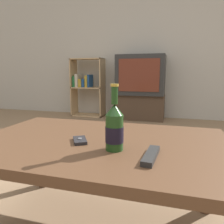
{
  "coord_description": "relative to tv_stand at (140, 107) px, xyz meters",
  "views": [
    {
      "loc": [
        0.33,
        -0.93,
        0.79
      ],
      "look_at": [
        0.01,
        0.19,
        0.58
      ],
      "focal_mm": 35.0,
      "sensor_mm": 36.0,
      "label": 1
    }
  ],
  "objects": [
    {
      "name": "back_wall",
      "position": [
        0.21,
        0.26,
        1.09
      ],
      "size": [
        8.0,
        0.05,
        2.6
      ],
      "color": "beige",
      "rests_on": "ground_plane"
    },
    {
      "name": "coffee_table",
      "position": [
        0.21,
        -2.76,
        0.2
      ],
      "size": [
        1.19,
        0.76,
        0.48
      ],
      "color": "brown",
      "rests_on": "ground_plane"
    },
    {
      "name": "tv_stand",
      "position": [
        0.0,
        0.0,
        0.0
      ],
      "size": [
        0.8,
        0.37,
        0.42
      ],
      "color": "#4C3828",
      "rests_on": "ground_plane"
    },
    {
      "name": "television",
      "position": [
        -0.0,
        -0.0,
        0.54
      ],
      "size": [
        0.79,
        0.48,
        0.66
      ],
      "color": "#2D2D2D",
      "rests_on": "tv_stand"
    },
    {
      "name": "bookshelf",
      "position": [
        -1.01,
        0.05,
        0.35
      ],
      "size": [
        0.58,
        0.3,
        1.04
      ],
      "color": "tan",
      "rests_on": "ground_plane"
    },
    {
      "name": "beer_bottle",
      "position": [
        0.32,
        -2.87,
        0.36
      ],
      "size": [
        0.07,
        0.07,
        0.27
      ],
      "color": "#1E4219",
      "rests_on": "coffee_table"
    },
    {
      "name": "cell_phone",
      "position": [
        0.14,
        -2.81,
        0.28
      ],
      "size": [
        0.1,
        0.12,
        0.02
      ],
      "rotation": [
        0.0,
        0.0,
        0.51
      ],
      "color": "#232328",
      "rests_on": "coffee_table"
    },
    {
      "name": "remote_control",
      "position": [
        0.47,
        -2.92,
        0.28
      ],
      "size": [
        0.05,
        0.18,
        0.02
      ],
      "rotation": [
        0.0,
        0.0,
        -0.08
      ],
      "color": "#282828",
      "rests_on": "coffee_table"
    }
  ]
}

